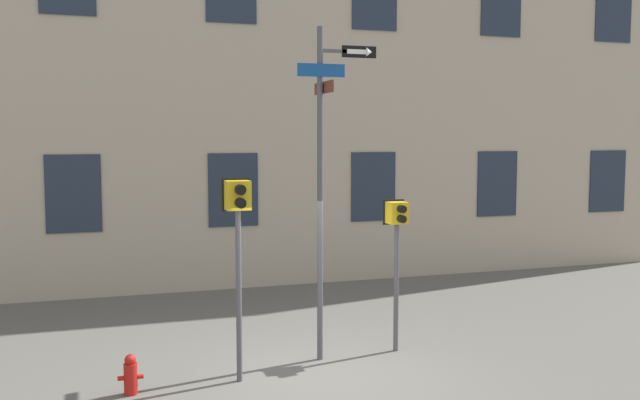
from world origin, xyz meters
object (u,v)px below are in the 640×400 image
Objects in this scene: pedestrian_signal_left at (238,222)px; fire_hydrant at (131,375)px; pedestrian_signal_right at (397,234)px; street_sign_pole at (324,168)px.

pedestrian_signal_left is 5.26× the size of fire_hydrant.
pedestrian_signal_left is 2.82m from pedestrian_signal_right.
street_sign_pole is 1.77× the size of pedestrian_signal_left.
pedestrian_signal_left is at bearing -158.09° from street_sign_pole.
street_sign_pole is 1.74m from pedestrian_signal_left.
fire_hydrant is at bearing -167.76° from street_sign_pole.
street_sign_pole reaches higher than pedestrian_signal_right.
street_sign_pole reaches higher than fire_hydrant.
fire_hydrant is (-2.98, -0.65, -2.74)m from street_sign_pole.
street_sign_pole is 9.31× the size of fire_hydrant.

